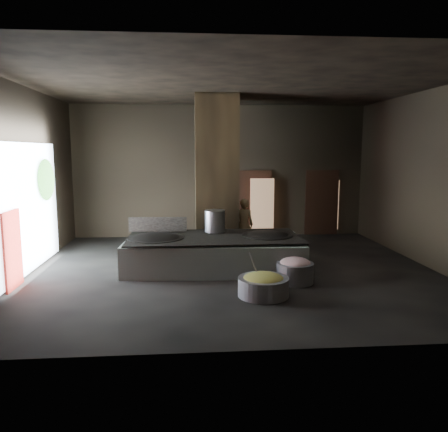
{
  "coord_description": "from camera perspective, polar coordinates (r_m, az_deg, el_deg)",
  "views": [
    {
      "loc": [
        -1.08,
        -10.59,
        2.95
      ],
      "look_at": [
        -0.17,
        0.79,
        1.25
      ],
      "focal_mm": 35.0,
      "sensor_mm": 36.0,
      "label": 1
    }
  ],
  "objects": [
    {
      "name": "veg_basin",
      "position": [
        9.11,
        5.15,
        -9.19
      ],
      "size": [
        1.37,
        1.37,
        0.39
      ],
      "primitive_type": "cylinder",
      "rotation": [
        0.0,
        0.0,
        -0.39
      ],
      "color": "gray",
      "rests_on": "ground"
    },
    {
      "name": "right_wall",
      "position": [
        12.26,
        25.52,
        4.38
      ],
      "size": [
        0.1,
        9.0,
        4.5
      ],
      "primitive_type": "cube",
      "color": "black",
      "rests_on": "ground"
    },
    {
      "name": "back_wall",
      "position": [
        15.19,
        -0.51,
        5.84
      ],
      "size": [
        10.0,
        0.1,
        4.5
      ],
      "primitive_type": "cube",
      "color": "black",
      "rests_on": "ground"
    },
    {
      "name": "splash_guard",
      "position": [
        11.68,
        -8.65,
        -1.08
      ],
      "size": [
        1.52,
        0.15,
        0.38
      ],
      "primitive_type": "cube",
      "rotation": [
        0.0,
        0.0,
        -0.06
      ],
      "color": "black",
      "rests_on": "hearth_platform"
    },
    {
      "name": "cook",
      "position": [
        12.95,
        2.59,
        -1.18
      ],
      "size": [
        0.6,
        0.42,
        1.56
      ],
      "primitive_type": "imported",
      "rotation": [
        0.0,
        0.0,
        3.05
      ],
      "color": "olive",
      "rests_on": "ground"
    },
    {
      "name": "meat_fill",
      "position": [
        10.02,
        9.28,
        -6.09
      ],
      "size": [
        0.69,
        0.69,
        0.26
      ],
      "primitive_type": "ellipsoid",
      "color": "#BE727A",
      "rests_on": "meat_basin"
    },
    {
      "name": "wok_right",
      "position": [
        11.19,
        5.6,
        -2.91
      ],
      "size": [
        1.29,
        1.29,
        0.36
      ],
      "primitive_type": "ellipsoid",
      "color": "black",
      "rests_on": "hearth_platform"
    },
    {
      "name": "floor",
      "position": [
        11.06,
        1.2,
        -7.27
      ],
      "size": [
        10.0,
        9.0,
        0.1
      ],
      "primitive_type": "cube",
      "color": "black",
      "rests_on": "ground"
    },
    {
      "name": "hearth_platform",
      "position": [
        11.06,
        -1.3,
        -4.96
      ],
      "size": [
        4.5,
        2.37,
        0.76
      ],
      "primitive_type": "cube",
      "rotation": [
        0.0,
        0.0,
        -0.06
      ],
      "color": "#ABBEAF",
      "rests_on": "ground"
    },
    {
      "name": "tree_silhouette",
      "position": [
        12.49,
        -22.21,
        4.41
      ],
      "size": [
        0.28,
        1.1,
        1.1
      ],
      "primitive_type": "ellipsoid",
      "color": "#194714",
      "rests_on": "left_opening"
    },
    {
      "name": "front_wall",
      "position": [
        6.17,
        5.54,
        1.91
      ],
      "size": [
        10.0,
        0.1,
        4.5
      ],
      "primitive_type": "cube",
      "color": "black",
      "rests_on": "ground"
    },
    {
      "name": "doorway_far",
      "position": [
        15.86,
        12.62,
        1.57
      ],
      "size": [
        1.18,
        0.08,
        2.38
      ],
      "primitive_type": "cube",
      "color": "black",
      "rests_on": "ground"
    },
    {
      "name": "pavilion_sliver",
      "position": [
        10.43,
        -25.9,
        -4.01
      ],
      "size": [
        0.05,
        0.9,
        1.7
      ],
      "primitive_type": "cube",
      "color": "maroon",
      "rests_on": "ground"
    },
    {
      "name": "wok_left",
      "position": [
        10.95,
        -8.91,
        -3.22
      ],
      "size": [
        1.38,
        1.38,
        0.38
      ],
      "primitive_type": "ellipsoid",
      "color": "black",
      "rests_on": "hearth_platform"
    },
    {
      "name": "veg_fill",
      "position": [
        9.06,
        5.17,
        -8.24
      ],
      "size": [
        0.86,
        0.86,
        0.26
      ],
      "primitive_type": "ellipsoid",
      "color": "#7D9F4D",
      "rests_on": "veg_basin"
    },
    {
      "name": "wok_right_rim",
      "position": [
        11.17,
        5.61,
        -2.56
      ],
      "size": [
        1.31,
        1.31,
        0.05
      ],
      "primitive_type": "cylinder",
      "color": "black",
      "rests_on": "hearth_platform"
    },
    {
      "name": "doorway_near_glow",
      "position": [
        15.13,
        4.98,
        1.23
      ],
      "size": [
        0.82,
        0.04,
        1.94
      ],
      "primitive_type": "cube",
      "color": "#8C6647",
      "rests_on": "ground"
    },
    {
      "name": "left_opening",
      "position": [
        11.54,
        -24.14,
        1.01
      ],
      "size": [
        0.04,
        4.2,
        3.1
      ],
      "primitive_type": "cube",
      "color": "white",
      "rests_on": "ground"
    },
    {
      "name": "ladle",
      "position": [
        9.12,
        4.09,
        -6.8
      ],
      "size": [
        0.33,
        0.3,
        0.74
      ],
      "primitive_type": "cylinder",
      "rotation": [
        0.49,
        0.0,
        -0.83
      ],
      "color": "#929498",
      "rests_on": "veg_basin"
    },
    {
      "name": "doorway_near",
      "position": [
        15.32,
        4.01,
        1.52
      ],
      "size": [
        1.18,
        0.08,
        2.38
      ],
      "primitive_type": "cube",
      "color": "black",
      "rests_on": "ground"
    },
    {
      "name": "platform_cap",
      "position": [
        10.97,
        -1.31,
        -2.75
      ],
      "size": [
        4.28,
        2.06,
        0.03
      ],
      "primitive_type": "cube",
      "color": "black",
      "rests_on": "hearth_platform"
    },
    {
      "name": "doorway_far_glow",
      "position": [
        15.98,
        13.46,
        1.41
      ],
      "size": [
        0.75,
        0.04,
        1.77
      ],
      "primitive_type": "cube",
      "color": "#8C6647",
      "rests_on": "ground"
    },
    {
      "name": "stock_pot",
      "position": [
        11.46,
        -1.23,
        -0.67
      ],
      "size": [
        0.53,
        0.53,
        0.57
      ],
      "primitive_type": "cylinder",
      "color": "#929498",
      "rests_on": "hearth_platform"
    },
    {
      "name": "ceiling",
      "position": [
        10.76,
        1.28,
        17.02
      ],
      "size": [
        10.0,
        9.0,
        0.1
      ],
      "primitive_type": "cube",
      "color": "black",
      "rests_on": "back_wall"
    },
    {
      "name": "meat_basin",
      "position": [
        10.08,
        9.25,
        -7.31
      ],
      "size": [
        0.92,
        0.92,
        0.46
      ],
      "primitive_type": "cylinder",
      "rotation": [
        0.0,
        0.0,
        0.11
      ],
      "color": "gray",
      "rests_on": "ground"
    },
    {
      "name": "left_wall",
      "position": [
        11.33,
        -25.16,
        4.13
      ],
      "size": [
        0.1,
        9.0,
        4.5
      ],
      "primitive_type": "cube",
      "color": "black",
      "rests_on": "ground"
    },
    {
      "name": "wok_left_rim",
      "position": [
        10.93,
        -8.91,
        -2.86
      ],
      "size": [
        1.41,
        1.41,
        0.05
      ],
      "primitive_type": "cylinder",
      "color": "black",
      "rests_on": "hearth_platform"
    },
    {
      "name": "pillar",
      "position": [
        12.53,
        -1.01,
        5.27
      ],
      "size": [
        1.2,
        1.2,
        4.5
      ],
      "primitive_type": "cube",
      "color": "black",
      "rests_on": "ground"
    }
  ]
}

